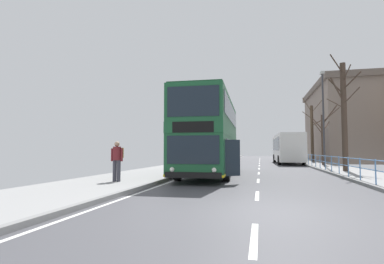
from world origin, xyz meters
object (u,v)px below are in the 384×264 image
at_px(bare_tree_far_01, 344,114).
at_px(double_decker_bus_main, 210,136).
at_px(background_bus_far_lane, 287,148).
at_px(background_building_00, 372,123).
at_px(pedestrian_with_backpack, 117,158).
at_px(bare_tree_far_00, 312,132).
at_px(street_lamp_far_side, 323,111).
at_px(bare_tree_far_02, 323,136).

bearing_deg(bare_tree_far_01, double_decker_bus_main, -156.20).
relative_size(background_bus_far_lane, background_building_00, 0.60).
xyz_separation_m(pedestrian_with_backpack, bare_tree_far_01, (11.23, 9.07, 2.66)).
xyz_separation_m(background_bus_far_lane, pedestrian_with_backpack, (-8.85, -22.69, -0.59)).
bearing_deg(bare_tree_far_01, background_building_00, 67.95).
height_order(background_bus_far_lane, background_building_00, background_building_00).
bearing_deg(background_building_00, pedestrian_with_backpack, -123.07).
xyz_separation_m(bare_tree_far_00, bare_tree_far_01, (-0.73, -16.79, 0.21)).
bearing_deg(street_lamp_far_side, pedestrian_with_backpack, -128.13).
xyz_separation_m(double_decker_bus_main, bare_tree_far_00, (8.86, 20.37, 1.28)).
bearing_deg(bare_tree_far_02, bare_tree_far_00, 87.44).
distance_m(background_bus_far_lane, pedestrian_with_backpack, 24.36).
relative_size(background_bus_far_lane, bare_tree_far_02, 1.93).
xyz_separation_m(street_lamp_far_side, bare_tree_far_00, (1.02, 11.92, -1.02)).
height_order(bare_tree_far_00, bare_tree_far_02, bare_tree_far_00).
height_order(double_decker_bus_main, background_bus_far_lane, double_decker_bus_main).
bearing_deg(background_building_00, bare_tree_far_02, -122.40).
relative_size(pedestrian_with_backpack, background_building_00, 0.10).
distance_m(double_decker_bus_main, street_lamp_far_side, 11.76).
relative_size(bare_tree_far_01, bare_tree_far_02, 1.31).
relative_size(pedestrian_with_backpack, bare_tree_far_02, 0.31).
distance_m(double_decker_bus_main, bare_tree_far_00, 22.25).
height_order(street_lamp_far_side, bare_tree_far_01, street_lamp_far_side).
bearing_deg(bare_tree_far_00, bare_tree_far_01, -92.51).
height_order(pedestrian_with_backpack, bare_tree_far_02, bare_tree_far_02).
bearing_deg(background_building_00, street_lamp_far_side, -118.36).
height_order(double_decker_bus_main, bare_tree_far_02, bare_tree_far_02).
bearing_deg(background_bus_far_lane, double_decker_bus_main, -108.47).
distance_m(background_bus_far_lane, background_building_00, 14.10).
bearing_deg(bare_tree_far_00, bare_tree_far_02, -92.56).
bearing_deg(pedestrian_with_backpack, background_building_00, 56.93).
relative_size(background_bus_far_lane, pedestrian_with_backpack, 6.23).
height_order(background_bus_far_lane, street_lamp_far_side, street_lamp_far_side).
xyz_separation_m(pedestrian_with_backpack, street_lamp_far_side, (10.94, 13.94, 3.47)).
distance_m(bare_tree_far_00, bare_tree_far_02, 8.45).
distance_m(street_lamp_far_side, bare_tree_far_01, 4.95).
distance_m(double_decker_bus_main, bare_tree_far_02, 14.68).
distance_m(bare_tree_far_02, background_building_00, 15.84).
bearing_deg(bare_tree_far_01, street_lamp_far_side, 93.35).
relative_size(street_lamp_far_side, background_building_00, 0.44).
bearing_deg(bare_tree_far_02, bare_tree_far_01, -92.45).
distance_m(pedestrian_with_backpack, bare_tree_far_01, 14.68).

